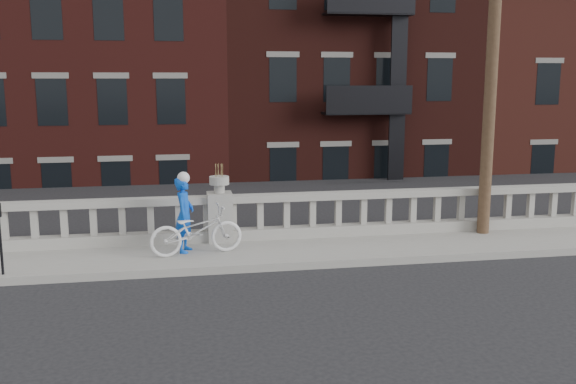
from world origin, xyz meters
name	(u,v)px	position (x,y,z in m)	size (l,w,h in m)	color
ground	(238,308)	(0.00, 0.00, 0.00)	(120.00, 120.00, 0.00)	black
sidewalk	(224,255)	(0.00, 3.00, 0.07)	(32.00, 2.20, 0.15)	gray
balustrade	(220,219)	(0.00, 3.95, 0.64)	(28.00, 0.34, 1.03)	gray
planter_pedestal	(220,211)	(0.00, 3.95, 0.83)	(0.55, 0.55, 1.76)	gray
lower_level	(202,100)	(0.56, 23.04, 2.63)	(80.00, 44.00, 20.80)	#605E59
utility_pole	(495,12)	(6.20, 3.60, 5.24)	(1.60, 0.28, 10.00)	#422D1E
parking_meter_c	(0,230)	(-4.20, 2.15, 1.00)	(0.10, 0.09, 1.36)	black
bicycle	(196,230)	(-0.57, 2.92, 0.66)	(0.68, 1.94, 1.02)	silver
cyclist	(184,215)	(-0.80, 3.16, 0.95)	(0.58, 0.38, 1.60)	blue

